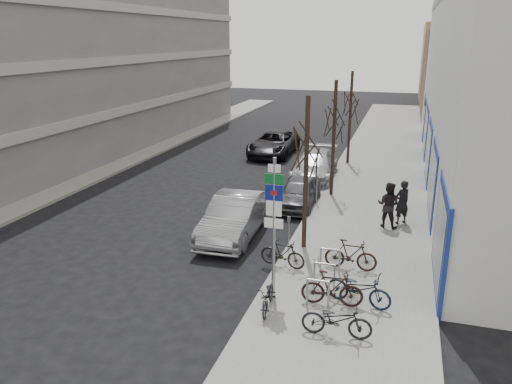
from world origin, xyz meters
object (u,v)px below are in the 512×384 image
Objects in this scene: bike_near_left at (268,294)px; bike_far_curb at (337,317)px; parked_car_mid at (299,192)px; parked_car_back at (315,166)px; bike_rack at (324,273)px; meter_back at (334,159)px; bike_mid_curb at (359,286)px; bike_mid_inner at (283,253)px; tree_far at (351,96)px; parked_car_front at (234,217)px; tree_near at (307,138)px; meter_mid at (317,187)px; pedestrian_near at (402,202)px; pedestrian_far at (388,205)px; highway_sign_pole at (274,218)px; tree_mid at (335,111)px; lane_car at (274,143)px; bike_far_inner at (351,254)px; bike_near_right at (332,288)px; meter_front at (289,230)px.

bike_far_curb is (1.96, -0.74, 0.08)m from bike_near_left.
parked_car_back is (-0.15, 4.69, 0.09)m from parked_car_mid.
meter_back is (-1.65, 13.40, 0.26)m from bike_rack.
bike_mid_curb is 3.13m from bike_mid_inner.
tree_far reaches higher than parked_car_front.
bike_far_curb is (2.35, -15.77, -0.23)m from meter_back.
bike_near_left is at bearing 126.74° from bike_mid_curb.
tree_near is 5.95m from meter_mid.
pedestrian_near is at bearing -16.56° from parked_car_mid.
tree_far is 10.92m from pedestrian_far.
tree_mid is at bearing 88.86° from highway_sign_pole.
parked_car_front is at bearing -12.95° from pedestrian_near.
bike_mid_curb reaches higher than bike_mid_inner.
lane_car is at bearing 104.81° from highway_sign_pole.
bike_far_inner reaches higher than bike_mid_inner.
bike_near_right is 7.43m from pedestrian_near.
bike_mid_curb is (2.27, -16.53, -3.39)m from tree_far.
bike_far_curb is 7.46m from parked_car_front.
bike_far_curb is 20.84m from lane_car.
bike_near_right is at bearing 176.43° from bike_far_inner.
highway_sign_pole is 3.39m from meter_front.
parked_car_back is (-0.90, -1.07, -0.16)m from meter_back.
meter_back is at bearing -100.95° from pedestrian_near.
bike_far_inner is at bearing -66.58° from lane_car.
bike_far_inner is at bearing -82.87° from tree_far.
parked_car_mid reaches higher than bike_far_inner.
meter_front is 0.33× the size of parked_car_mid.
bike_far_inner is (2.25, -0.86, -0.25)m from meter_front.
tree_far is at bearing 86.78° from meter_mid.
highway_sign_pole is 10.15m from tree_mid.
parked_car_front is (-2.74, 5.06, 0.19)m from bike_near_left.
meter_front is at bearing -90.00° from meter_mid.
highway_sign_pole is 2.48× the size of bike_far_inner.
pedestrian_near is (1.46, 4.79, 0.38)m from bike_far_inner.
bike_near_left is (-1.26, -1.63, -0.05)m from bike_rack.
tree_far is 2.98× the size of pedestrian_far.
bike_mid_inner is 4.13m from bike_far_curb.
meter_mid is (0.00, 5.50, 0.00)m from meter_front.
parked_car_back reaches higher than bike_far_inner.
highway_sign_pole is 0.76× the size of tree_mid.
meter_mid is at bearing 95.14° from tree_near.
bike_near_right is at bearing -126.54° from bike_mid_inner.
tree_mid reaches higher than parked_car_front.
bike_far_curb is at bearing 98.92° from pedestrian_far.
highway_sign_pole is at bearing 80.10° from pedestrian_far.
bike_mid_curb is at bearing -113.71° from bike_mid_inner.
bike_far_curb is 8.20m from pedestrian_far.
bike_far_inner is at bearing 53.59° from bike_near_left.
pedestrian_far is at bearing -25.44° from parked_car_mid.
bike_near_right is 19.33m from lane_car.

